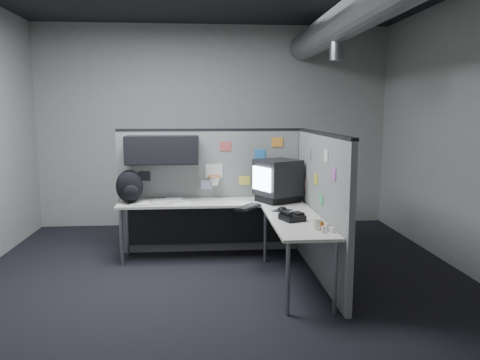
{
  "coord_description": "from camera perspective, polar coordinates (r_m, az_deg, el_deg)",
  "views": [
    {
      "loc": [
        -0.2,
        -4.79,
        1.86
      ],
      "look_at": [
        0.22,
        0.35,
        1.09
      ],
      "focal_mm": 35.0,
      "sensor_mm": 36.0,
      "label": 1
    }
  ],
  "objects": [
    {
      "name": "cup",
      "position": [
        4.55,
        9.39,
        -5.33
      ],
      "size": [
        0.1,
        0.1,
        0.11
      ],
      "primitive_type": "cylinder",
      "rotation": [
        0.0,
        0.0,
        0.32
      ],
      "color": "beige",
      "rests_on": "desk"
    },
    {
      "name": "bottles",
      "position": [
        4.51,
        10.41,
        -5.76
      ],
      "size": [
        0.14,
        0.15,
        0.08
      ],
      "rotation": [
        0.0,
        0.0,
        0.18
      ],
      "color": "silver",
      "rests_on": "desk"
    },
    {
      "name": "monitor",
      "position": [
        5.84,
        4.6,
        -0.01
      ],
      "size": [
        0.62,
        0.62,
        0.53
      ],
      "rotation": [
        0.0,
        0.0,
        -0.29
      ],
      "color": "black",
      "rests_on": "desk"
    },
    {
      "name": "partition_right",
      "position": [
        5.28,
        9.74,
        -3.05
      ],
      "size": [
        0.07,
        2.23,
        1.63
      ],
      "color": "slate",
      "rests_on": "ground"
    },
    {
      "name": "phone",
      "position": [
        4.9,
        6.32,
        -4.44
      ],
      "size": [
        0.28,
        0.29,
        0.11
      ],
      "rotation": [
        0.0,
        0.0,
        0.19
      ],
      "color": "black",
      "rests_on": "desk"
    },
    {
      "name": "mouse",
      "position": [
        5.36,
        5.17,
        -3.58
      ],
      "size": [
        0.26,
        0.27,
        0.05
      ],
      "rotation": [
        0.0,
        0.0,
        0.12
      ],
      "color": "black",
      "rests_on": "desk"
    },
    {
      "name": "partition_back",
      "position": [
        6.09,
        -5.08,
        0.27
      ],
      "size": [
        2.44,
        0.42,
        1.63
      ],
      "color": "slate",
      "rests_on": "ground"
    },
    {
      "name": "backpack",
      "position": [
        5.91,
        -13.3,
        -0.83
      ],
      "size": [
        0.35,
        0.32,
        0.41
      ],
      "rotation": [
        0.0,
        0.0,
        -0.05
      ],
      "color": "black",
      "rests_on": "desk"
    },
    {
      "name": "room",
      "position": [
        4.86,
        4.42,
        11.21
      ],
      "size": [
        5.62,
        5.62,
        3.22
      ],
      "color": "black",
      "rests_on": "ground"
    },
    {
      "name": "desk",
      "position": [
        5.64,
        -0.99,
        -4.31
      ],
      "size": [
        2.31,
        2.11,
        0.73
      ],
      "color": "beige",
      "rests_on": "ground"
    },
    {
      "name": "papers",
      "position": [
        5.92,
        -9.18,
        -2.6
      ],
      "size": [
        0.75,
        0.52,
        0.01
      ],
      "rotation": [
        0.0,
        0.0,
        0.05
      ],
      "color": "white",
      "rests_on": "desk"
    },
    {
      "name": "keyboard",
      "position": [
        5.44,
        0.98,
        -3.34
      ],
      "size": [
        0.34,
        0.42,
        0.04
      ],
      "rotation": [
        0.0,
        0.0,
        0.2
      ],
      "color": "black",
      "rests_on": "desk"
    }
  ]
}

